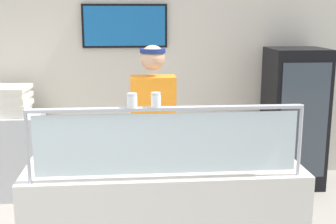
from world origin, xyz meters
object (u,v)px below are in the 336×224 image
Objects in this scene: worker_figure at (154,133)px; pizza_box_stack at (7,101)px; pepper_flake_shaker at (156,101)px; drink_fridge at (294,118)px; pizza_server at (173,158)px; parmesan_shaker at (132,101)px; pizza_tray at (177,160)px.

worker_figure reaches higher than pizza_box_stack.
drink_fridge is (1.75, 2.19, -0.66)m from pepper_flake_shaker.
parmesan_shaker is (-0.29, -0.31, 0.49)m from pizza_server.
parmesan_shaker reaches higher than pizza_tray.
drink_fridge is 3.26m from pizza_box_stack.
drink_fridge is (1.90, 2.19, -0.66)m from parmesan_shaker.
drink_fridge reaches higher than pepper_flake_shaker.
pizza_tray is 2.47m from pizza_box_stack.
worker_figure is (0.19, 0.96, -0.47)m from parmesan_shaker.
parmesan_shaker reaches higher than pizza_box_stack.
pizza_box_stack is (-1.35, 2.15, -0.39)m from parmesan_shaker.
worker_figure reaches higher than pepper_flake_shaker.
parmesan_shaker is at bearing -133.81° from pizza_tray.
pizza_tray is 0.23× the size of worker_figure.
pizza_server is 2.46m from pizza_box_stack.
pizza_server reaches higher than pizza_tray.
pizza_tray is 0.83× the size of pizza_box_stack.
pepper_flake_shaker is 0.06× the size of drink_fridge.
pepper_flake_shaker reaches higher than pizza_server.
parmesan_shaker is 0.97× the size of pepper_flake_shaker.
drink_fridge reaches higher than pizza_box_stack.
worker_figure is at bearing -144.15° from drink_fridge.
pizza_tray is at bearing 46.19° from parmesan_shaker.
pizza_box_stack is (-1.66, 1.82, 0.12)m from pizza_tray.
parmesan_shaker is 2.98m from drink_fridge.
drink_fridge is (1.61, 1.88, -0.17)m from pizza_server.
drink_fridge reaches higher than pizza_server.
pizza_tray is at bearing -130.33° from drink_fridge.
pizza_server is 2.94× the size of pepper_flake_shaker.
drink_fridge is 3.35× the size of pizza_box_stack.
pizza_server is 2.48m from drink_fridge.
pizza_server is 0.58× the size of pizza_box_stack.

